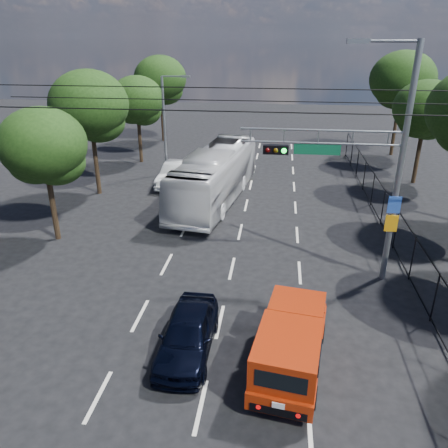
% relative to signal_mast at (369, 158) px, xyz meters
% --- Properties ---
extents(ground, '(120.00, 120.00, 0.00)m').
position_rel_signal_mast_xyz_m(ground, '(-5.28, -7.99, -5.24)').
color(ground, black).
rests_on(ground, ground).
extents(lane_markings, '(6.12, 38.00, 0.01)m').
position_rel_signal_mast_xyz_m(lane_markings, '(-5.28, 6.01, -5.24)').
color(lane_markings, beige).
rests_on(lane_markings, ground).
extents(signal_mast, '(6.43, 0.39, 9.50)m').
position_rel_signal_mast_xyz_m(signal_mast, '(0.00, 0.00, 0.00)').
color(signal_mast, slate).
rests_on(signal_mast, ground).
extents(streetlight_left, '(2.09, 0.22, 7.08)m').
position_rel_signal_mast_xyz_m(streetlight_left, '(-11.62, 14.01, -1.30)').
color(streetlight_left, slate).
rests_on(streetlight_left, ground).
extents(utility_wires, '(22.00, 5.04, 0.74)m').
position_rel_signal_mast_xyz_m(utility_wires, '(-5.28, 0.84, 1.99)').
color(utility_wires, black).
rests_on(utility_wires, ground).
extents(fence_right, '(0.06, 34.03, 2.00)m').
position_rel_signal_mast_xyz_m(fence_right, '(2.32, 4.18, -4.21)').
color(fence_right, black).
rests_on(fence_right, ground).
extents(tree_right_d, '(4.32, 4.32, 7.02)m').
position_rel_signal_mast_xyz_m(tree_right_d, '(6.13, 14.03, -0.39)').
color(tree_right_d, black).
rests_on(tree_right_d, ground).
extents(tree_right_e, '(5.28, 5.28, 8.58)m').
position_rel_signal_mast_xyz_m(tree_right_e, '(6.33, 22.03, 0.69)').
color(tree_right_e, black).
rests_on(tree_right_e, ground).
extents(tree_left_b, '(4.08, 4.08, 6.63)m').
position_rel_signal_mast_xyz_m(tree_left_b, '(-14.47, 2.03, -0.66)').
color(tree_left_b, black).
rests_on(tree_left_b, ground).
extents(tree_left_c, '(4.80, 4.80, 7.80)m').
position_rel_signal_mast_xyz_m(tree_left_c, '(-15.07, 9.03, 0.15)').
color(tree_left_c, black).
rests_on(tree_left_c, ground).
extents(tree_left_d, '(4.20, 4.20, 6.83)m').
position_rel_signal_mast_xyz_m(tree_left_d, '(-14.67, 17.03, -0.52)').
color(tree_left_d, black).
rests_on(tree_left_d, ground).
extents(tree_left_e, '(4.92, 4.92, 7.99)m').
position_rel_signal_mast_xyz_m(tree_left_e, '(-14.87, 25.03, 0.29)').
color(tree_left_e, black).
rests_on(tree_left_e, ground).
extents(red_pickup, '(2.51, 5.19, 1.86)m').
position_rel_signal_mast_xyz_m(red_pickup, '(-2.80, -6.10, -4.25)').
color(red_pickup, black).
rests_on(red_pickup, ground).
extents(navy_hatchback, '(1.68, 4.14, 1.41)m').
position_rel_signal_mast_xyz_m(navy_hatchback, '(-6.10, -5.73, -4.54)').
color(navy_hatchback, black).
rests_on(navy_hatchback, ground).
extents(white_bus, '(4.29, 11.89, 3.24)m').
position_rel_signal_mast_xyz_m(white_bus, '(-7.28, 8.70, -3.62)').
color(white_bus, silver).
rests_on(white_bus, ground).
extents(white_van, '(1.99, 4.87, 1.57)m').
position_rel_signal_mast_xyz_m(white_van, '(-10.43, 11.45, -4.46)').
color(white_van, silver).
rests_on(white_van, ground).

